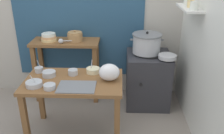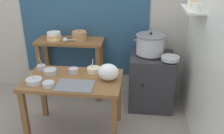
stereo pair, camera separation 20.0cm
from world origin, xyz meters
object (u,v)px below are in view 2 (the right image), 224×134
at_px(wide_pan, 170,58).
at_px(prep_bowl_4, 41,67).
at_px(steamer_pot, 150,44).
at_px(prep_bowl_3, 73,71).
at_px(prep_table, 74,87).
at_px(bowl_stack_enamel, 54,36).
at_px(prep_bowl_1, 48,84).
at_px(clay_pot, 79,36).
at_px(prep_bowl_0, 34,81).
at_px(serving_tray, 75,86).
at_px(prep_bowl_2, 50,72).
at_px(back_shelf_table, 71,54).
at_px(prep_bowl_5, 94,70).
at_px(stove_block, 151,80).
at_px(plastic_bag, 108,72).
at_px(ladle, 66,40).

relative_size(wide_pan, prep_bowl_4, 1.35).
distance_m(steamer_pot, prep_bowl_3, 1.11).
bearing_deg(prep_bowl_3, prep_table, -78.53).
distance_m(bowl_stack_enamel, prep_bowl_1, 1.13).
height_order(clay_pot, wide_pan, clay_pot).
distance_m(wide_pan, prep_bowl_0, 1.68).
distance_m(serving_tray, prep_bowl_3, 0.32).
height_order(prep_bowl_1, prep_bowl_2, prep_bowl_2).
relative_size(bowl_stack_enamel, prep_bowl_0, 1.23).
height_order(back_shelf_table, serving_tray, back_shelf_table).
bearing_deg(steamer_pot, prep_table, -139.42).
xyz_separation_m(serving_tray, prep_bowl_3, (-0.09, 0.31, 0.03)).
bearing_deg(steamer_pot, prep_bowl_3, -145.79).
relative_size(prep_bowl_3, prep_bowl_5, 0.69).
distance_m(serving_tray, prep_bowl_2, 0.45).
distance_m(prep_table, stove_block, 1.20).
bearing_deg(plastic_bag, prep_bowl_2, 173.85).
distance_m(stove_block, plastic_bag, 0.99).
xyz_separation_m(back_shelf_table, wide_pan, (1.40, -0.32, 0.13)).
xyz_separation_m(serving_tray, plastic_bag, (0.34, 0.18, 0.09)).
height_order(stove_block, ladle, ladle).
bearing_deg(ladle, prep_bowl_4, -106.24).
distance_m(prep_bowl_0, prep_bowl_5, 0.69).
bearing_deg(clay_pot, prep_bowl_0, -104.88).
relative_size(prep_bowl_2, prep_bowl_4, 0.89).
bearing_deg(prep_bowl_3, prep_bowl_5, 16.23).
height_order(prep_bowl_2, prep_bowl_5, prep_bowl_5).
xyz_separation_m(clay_pot, prep_bowl_0, (-0.27, -1.02, -0.22)).
bearing_deg(serving_tray, prep_bowl_0, 178.85).
bearing_deg(prep_bowl_2, prep_bowl_5, 13.13).
bearing_deg(prep_bowl_3, prep_bowl_0, -140.59).
relative_size(prep_bowl_4, prep_bowl_5, 1.08).
bearing_deg(bowl_stack_enamel, prep_bowl_3, -57.42).
height_order(serving_tray, plastic_bag, plastic_bag).
relative_size(back_shelf_table, ladle, 3.79).
relative_size(wide_pan, prep_bowl_1, 1.86).
relative_size(plastic_bag, prep_bowl_4, 1.34).
xyz_separation_m(ladle, wide_pan, (1.42, -0.20, -0.13)).
bearing_deg(prep_bowl_4, stove_block, 21.52).
relative_size(steamer_pot, plastic_bag, 1.93).
bearing_deg(plastic_bag, prep_bowl_0, -167.75).
bearing_deg(prep_bowl_4, prep_bowl_0, -81.02).
distance_m(bowl_stack_enamel, prep_bowl_3, 0.88).
xyz_separation_m(steamer_pot, plastic_bag, (-0.48, -0.74, -0.10)).
distance_m(steamer_pot, bowl_stack_enamel, 1.37).
relative_size(back_shelf_table, plastic_bag, 4.14).
xyz_separation_m(steamer_pot, prep_bowl_2, (-1.18, -0.67, -0.16)).
bearing_deg(serving_tray, ladle, 110.98).
height_order(back_shelf_table, steamer_pot, steamer_pot).
bearing_deg(serving_tray, wide_pan, 33.81).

